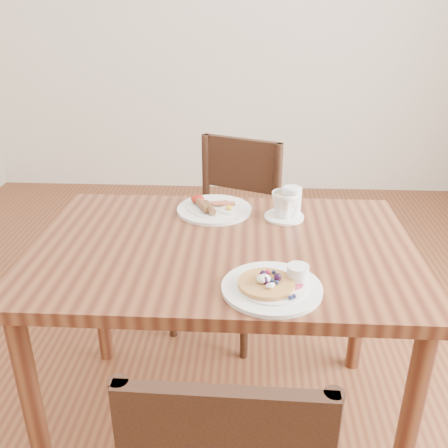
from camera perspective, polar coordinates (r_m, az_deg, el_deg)
name	(u,v)px	position (r m, az deg, el deg)	size (l,w,h in m)	color
ground	(224,420)	(2.03, 0.00, -21.47)	(5.00, 5.00, 0.00)	#5C2D1A
dining_table	(224,271)	(1.62, 0.00, -5.41)	(1.20, 0.80, 0.75)	brown
chair_far	(229,229)	(2.28, 0.60, -0.52)	(0.55, 0.55, 0.88)	#392014
pancake_plate	(274,285)	(1.34, 5.68, -6.94)	(0.27, 0.27, 0.06)	white
breakfast_plate	(213,208)	(1.81, -1.25, 1.81)	(0.27, 0.27, 0.04)	white
teacup_saucer	(285,206)	(1.75, 6.94, 2.07)	(0.14, 0.14, 0.10)	white
water_glass	(291,202)	(1.77, 7.70, 2.51)	(0.07, 0.07, 0.11)	silver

